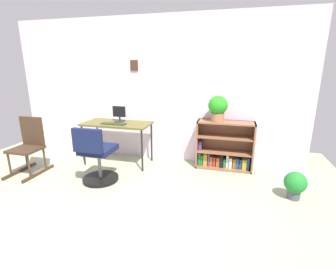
{
  "coord_description": "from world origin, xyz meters",
  "views": [
    {
      "loc": [
        1.38,
        -1.97,
        1.63
      ],
      "look_at": [
        0.55,
        1.15,
        0.73
      ],
      "focal_mm": 26.15,
      "sensor_mm": 36.0,
      "label": 1
    }
  ],
  "objects_px": {
    "bookshelf_low": "(224,148)",
    "keyboard": "(114,124)",
    "monitor": "(119,115)",
    "desk": "(117,126)",
    "rocking_chair": "(29,145)",
    "potted_plant_on_shelf": "(218,107)",
    "office_chair": "(97,158)",
    "potted_plant_floor": "(295,184)"
  },
  "relations": [
    {
      "from": "potted_plant_floor",
      "to": "bookshelf_low",
      "type": "bearing_deg",
      "value": 138.71
    },
    {
      "from": "rocking_chair",
      "to": "potted_plant_on_shelf",
      "type": "relative_size",
      "value": 2.15
    },
    {
      "from": "monitor",
      "to": "rocking_chair",
      "type": "xyz_separation_m",
      "value": [
        -1.17,
        -0.81,
        -0.39
      ]
    },
    {
      "from": "desk",
      "to": "rocking_chair",
      "type": "relative_size",
      "value": 1.29
    },
    {
      "from": "keyboard",
      "to": "potted_plant_floor",
      "type": "distance_m",
      "value": 2.78
    },
    {
      "from": "desk",
      "to": "keyboard",
      "type": "distance_m",
      "value": 0.13
    },
    {
      "from": "office_chair",
      "to": "potted_plant_floor",
      "type": "relative_size",
      "value": 2.36
    },
    {
      "from": "keyboard",
      "to": "office_chair",
      "type": "relative_size",
      "value": 0.48
    },
    {
      "from": "potted_plant_on_shelf",
      "to": "rocking_chair",
      "type": "bearing_deg",
      "value": -162.0
    },
    {
      "from": "keyboard",
      "to": "bookshelf_low",
      "type": "bearing_deg",
      "value": 12.06
    },
    {
      "from": "monitor",
      "to": "potted_plant_on_shelf",
      "type": "xyz_separation_m",
      "value": [
        1.64,
        0.1,
        0.18
      ]
    },
    {
      "from": "keyboard",
      "to": "office_chair",
      "type": "xyz_separation_m",
      "value": [
        0.04,
        -0.65,
        -0.36
      ]
    },
    {
      "from": "rocking_chair",
      "to": "potted_plant_floor",
      "type": "bearing_deg",
      "value": 2.41
    },
    {
      "from": "office_chair",
      "to": "potted_plant_floor",
      "type": "height_order",
      "value": "office_chair"
    },
    {
      "from": "rocking_chair",
      "to": "potted_plant_on_shelf",
      "type": "height_order",
      "value": "potted_plant_on_shelf"
    },
    {
      "from": "monitor",
      "to": "potted_plant_on_shelf",
      "type": "distance_m",
      "value": 1.66
    },
    {
      "from": "rocking_chair",
      "to": "potted_plant_floor",
      "type": "relative_size",
      "value": 2.43
    },
    {
      "from": "desk",
      "to": "office_chair",
      "type": "distance_m",
      "value": 0.82
    },
    {
      "from": "potted_plant_on_shelf",
      "to": "desk",
      "type": "bearing_deg",
      "value": -172.68
    },
    {
      "from": "office_chair",
      "to": "rocking_chair",
      "type": "height_order",
      "value": "rocking_chair"
    },
    {
      "from": "keyboard",
      "to": "monitor",
      "type": "bearing_deg",
      "value": 90.19
    },
    {
      "from": "bookshelf_low",
      "to": "keyboard",
      "type": "bearing_deg",
      "value": -167.94
    },
    {
      "from": "potted_plant_on_shelf",
      "to": "potted_plant_floor",
      "type": "relative_size",
      "value": 1.13
    },
    {
      "from": "bookshelf_low",
      "to": "potted_plant_on_shelf",
      "type": "relative_size",
      "value": 2.21
    },
    {
      "from": "rocking_chair",
      "to": "bookshelf_low",
      "type": "height_order",
      "value": "rocking_chair"
    },
    {
      "from": "potted_plant_floor",
      "to": "keyboard",
      "type": "bearing_deg",
      "value": 171.02
    },
    {
      "from": "rocking_chair",
      "to": "monitor",
      "type": "bearing_deg",
      "value": 34.72
    },
    {
      "from": "potted_plant_on_shelf",
      "to": "monitor",
      "type": "bearing_deg",
      "value": -176.45
    },
    {
      "from": "desk",
      "to": "potted_plant_on_shelf",
      "type": "bearing_deg",
      "value": 7.32
    },
    {
      "from": "desk",
      "to": "rocking_chair",
      "type": "xyz_separation_m",
      "value": [
        -1.18,
        -0.71,
        -0.22
      ]
    },
    {
      "from": "potted_plant_floor",
      "to": "office_chair",
      "type": "bearing_deg",
      "value": -175.16
    },
    {
      "from": "desk",
      "to": "potted_plant_floor",
      "type": "distance_m",
      "value": 2.79
    },
    {
      "from": "monitor",
      "to": "keyboard",
      "type": "relative_size",
      "value": 0.64
    },
    {
      "from": "monitor",
      "to": "bookshelf_low",
      "type": "distance_m",
      "value": 1.85
    },
    {
      "from": "desk",
      "to": "bookshelf_low",
      "type": "xyz_separation_m",
      "value": [
        1.78,
        0.26,
        -0.32
      ]
    },
    {
      "from": "office_chair",
      "to": "potted_plant_on_shelf",
      "type": "height_order",
      "value": "potted_plant_on_shelf"
    },
    {
      "from": "office_chair",
      "to": "potted_plant_on_shelf",
      "type": "distance_m",
      "value": 1.98
    },
    {
      "from": "rocking_chair",
      "to": "bookshelf_low",
      "type": "xyz_separation_m",
      "value": [
        2.95,
        0.97,
        -0.11
      ]
    },
    {
      "from": "bookshelf_low",
      "to": "rocking_chair",
      "type": "bearing_deg",
      "value": -161.85
    },
    {
      "from": "keyboard",
      "to": "potted_plant_floor",
      "type": "height_order",
      "value": "keyboard"
    },
    {
      "from": "monitor",
      "to": "bookshelf_low",
      "type": "xyz_separation_m",
      "value": [
        1.78,
        0.15,
        -0.5
      ]
    },
    {
      "from": "office_chair",
      "to": "potted_plant_floor",
      "type": "distance_m",
      "value": 2.67
    }
  ]
}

